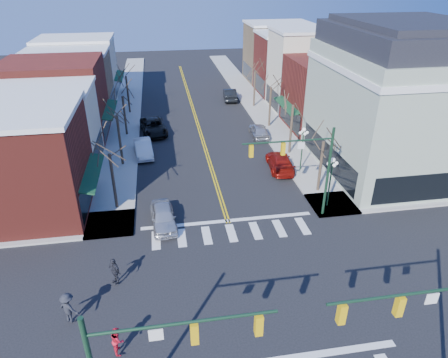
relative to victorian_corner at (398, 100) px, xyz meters
name	(u,v)px	position (x,y,z in m)	size (l,w,h in m)	color
ground	(250,294)	(-16.50, -14.50, -6.66)	(160.00, 160.00, 0.00)	black
sidewalk_left	(120,160)	(-25.25, 5.50, -6.58)	(3.50, 70.00, 0.15)	#9E9B93
sidewalk_right	(289,149)	(-7.75, 5.50, -6.58)	(3.50, 70.00, 0.15)	#9E9B93
bldg_left_brick_a	(13,166)	(-32.00, -2.75, -2.66)	(10.00, 8.50, 8.00)	maroon
bldg_left_stucco_a	(39,131)	(-32.00, 5.00, -2.91)	(10.00, 7.00, 7.50)	beige
bldg_left_brick_b	(56,101)	(-32.00, 13.00, -2.41)	(10.00, 9.00, 8.50)	maroon
bldg_left_tan	(70,85)	(-32.00, 21.25, -2.76)	(10.00, 7.50, 7.80)	#8C714D
bldg_left_stucco_b	(79,69)	(-32.00, 29.00, -2.56)	(10.00, 8.00, 8.20)	beige
bldg_right_brick_a	(333,94)	(-1.00, 11.25, -2.66)	(10.00, 8.50, 8.00)	maroon
bldg_right_stucco	(310,71)	(-1.00, 19.00, -1.66)	(10.00, 7.00, 10.00)	beige
bldg_right_brick_b	(292,65)	(-1.00, 26.50, -2.41)	(10.00, 8.00, 8.50)	maroon
bldg_right_tan	(277,53)	(-1.00, 34.50, -2.16)	(10.00, 8.00, 9.00)	#8C714D
victorian_corner	(398,100)	(0.00, 0.00, 0.00)	(12.25, 14.25, 13.30)	#9AA992
traffic_mast_near_right	(434,322)	(-10.95, -21.90, -1.95)	(6.60, 0.28, 7.20)	#14331E
traffic_mast_far_right	(305,162)	(-10.95, -7.10, -1.95)	(6.60, 0.28, 7.20)	#14331E
lamppost_corner	(331,174)	(-8.30, -6.00, -3.70)	(0.36, 0.36, 4.33)	#14331E
lamppost_midblock	(303,142)	(-8.30, 0.50, -3.70)	(0.36, 0.36, 4.33)	#14331E
tree_left_a	(113,182)	(-24.90, -3.50, -4.28)	(0.24, 0.24, 4.76)	#382B21
tree_left_b	(120,141)	(-24.90, 4.50, -4.14)	(0.24, 0.24, 5.04)	#382B21
tree_left_c	(125,116)	(-24.90, 12.50, -4.38)	(0.24, 0.24, 4.55)	#382B21
tree_left_d	(128,95)	(-24.90, 20.50, -4.21)	(0.24, 0.24, 4.90)	#382B21
tree_right_a	(320,167)	(-8.10, -3.50, -4.35)	(0.24, 0.24, 4.62)	#382B21
tree_right_b	(291,130)	(-8.10, 4.50, -4.07)	(0.24, 0.24, 5.18)	#382B21
tree_right_c	(270,107)	(-8.10, 12.50, -4.24)	(0.24, 0.24, 4.83)	#382B21
tree_right_d	(254,89)	(-8.10, 20.50, -4.17)	(0.24, 0.24, 4.97)	#382B21
car_left_near	(163,217)	(-21.30, -6.50, -5.91)	(1.76, 4.37, 1.49)	silver
car_left_mid	(143,148)	(-22.90, 6.57, -5.89)	(1.63, 4.67, 1.54)	silver
car_left_far	(153,127)	(-21.84, 12.61, -5.85)	(2.67, 5.79, 1.61)	black
car_right_near	(280,162)	(-10.10, 1.20, -5.90)	(2.11, 5.19, 1.51)	maroon
car_right_mid	(259,131)	(-10.10, 9.53, -5.90)	(1.78, 4.43, 1.51)	#AEAEB3
car_right_far	(230,94)	(-10.81, 24.22, -5.84)	(1.74, 4.98, 1.64)	black
pedestrian_red_b	(118,340)	(-23.82, -17.41, -5.72)	(0.76, 0.59, 1.57)	red
pedestrian_dark_a	(115,271)	(-24.33, -12.34, -5.63)	(1.03, 0.43, 1.75)	#202129
pedestrian_dark_b	(68,308)	(-26.50, -15.01, -5.58)	(1.20, 0.69, 1.86)	black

